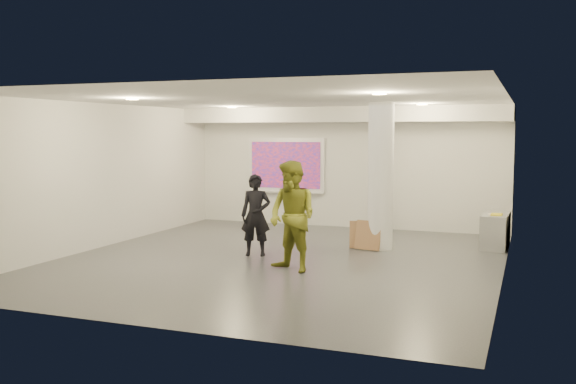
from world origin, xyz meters
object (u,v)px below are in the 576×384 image
at_px(column, 381,176).
at_px(man, 292,216).
at_px(credenza, 495,230).
at_px(woman, 256,215).
at_px(projection_screen, 286,166).

relative_size(column, man, 1.57).
relative_size(column, credenza, 2.46).
bearing_deg(woman, projection_screen, 88.60).
bearing_deg(man, projection_screen, 135.48).
bearing_deg(column, projection_screen, 139.44).
height_order(woman, man, man).
xyz_separation_m(woman, man, (1.17, -1.09, 0.16)).
distance_m(projection_screen, credenza, 5.69).
bearing_deg(projection_screen, credenza, -17.17).
bearing_deg(column, woman, -142.96).
distance_m(column, projection_screen, 4.08).
xyz_separation_m(column, man, (-0.93, -2.67, -0.54)).
height_order(column, projection_screen, column).
xyz_separation_m(credenza, woman, (-4.32, -2.59, 0.44)).
bearing_deg(credenza, projection_screen, 165.48).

